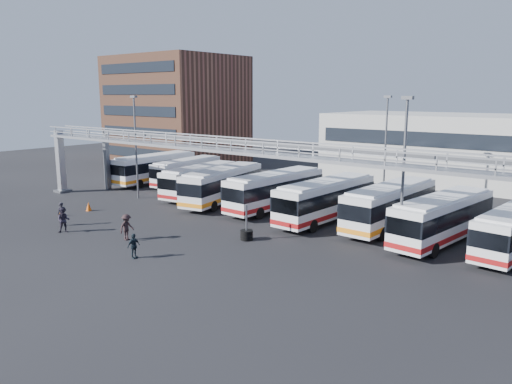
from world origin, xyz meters
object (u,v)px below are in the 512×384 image
Objects in this scene: bus_6 at (390,204)px; pedestrian_b at (64,220)px; pedestrian_a at (62,214)px; tire_stack at (247,234)px; pedestrian_c at (127,227)px; bus_2 at (201,179)px; cone_right at (89,206)px; light_pole_back at (386,143)px; bus_0 at (155,167)px; light_pole_mid at (404,168)px; bus_1 at (187,171)px; cone_left at (61,212)px; bus_7 at (443,217)px; bus_5 at (326,199)px; light_pole_left at (136,142)px; pedestrian_d at (134,246)px; bus_4 at (275,189)px; bus_3 at (223,184)px.

pedestrian_b is (-18.75, -16.60, -0.96)m from bus_6.
tire_stack is at bearing -42.08° from pedestrian_a.
pedestrian_c is (5.37, 1.75, 0.00)m from pedestrian_b.
cone_right is at bearing -113.37° from bus_2.
bus_0 is (-25.60, -7.04, -3.85)m from light_pole_back.
light_pole_mid reaches higher than pedestrian_c.
cone_left is (2.41, -17.21, -1.37)m from bus_1.
bus_6 reaches higher than bus_7.
tire_stack is at bearing -29.37° from bus_0.
light_pole_back reaches higher than bus_5.
light_pole_mid is 5.40× the size of pedestrian_a.
pedestrian_b is at bearing -129.63° from bus_5.
light_pole_left is 19.93m from pedestrian_d.
bus_6 is 11.68m from tire_stack.
cone_left is (-3.10, 1.66, -0.64)m from pedestrian_a.
bus_0 is at bearing 174.83° from bus_5.
pedestrian_d is 0.62× the size of tire_stack.
light_pole_mid is at bearing -24.54° from bus_1.
bus_6 is at bearing -48.86° from pedestrian_c.
light_pole_mid reaches higher than pedestrian_d.
bus_5 is 18.48× the size of cone_left.
bus_7 reaches higher than bus_2.
bus_4 is at bearing 45.82° from cone_left.
light_pole_back is at bearing 10.86° from pedestrian_b.
bus_5 is 21.22m from cone_right.
light_pole_back reaches higher than tire_stack.
bus_4 is 1.00× the size of bus_5.
cone_right is (-12.89, -10.81, -1.50)m from bus_4.
cone_right is (6.64, -13.31, -1.48)m from bus_0.
bus_4 is 9.96m from tire_stack.
bus_1 is 0.96× the size of bus_2.
bus_0 is 19.69m from bus_4.
pedestrian_a is (-9.95, -15.09, -0.95)m from bus_4.
light_pole_left is 20.36m from bus_5.
bus_0 is 20.05m from pedestrian_a.
bus_0 is 25.46m from bus_5.
bus_4 is (13.93, 4.46, -3.83)m from light_pole_left.
pedestrian_c is (-17.91, -13.42, -0.91)m from bus_7.
pedestrian_b is (-22.07, -10.64, -4.78)m from light_pole_mid.
light_pole_left is at bearing -167.29° from bus_3.
tire_stack is at bearing -99.14° from bus_5.
pedestrian_c reaches higher than pedestrian_a.
tire_stack is (4.08, -8.97, -1.46)m from bus_4.
bus_3 reaches higher than pedestrian_c.
bus_2 is 9.67m from bus_4.
bus_6 reaches higher than bus_0.
pedestrian_c reaches higher than pedestrian_d.
cone_left is (-13.05, -13.43, -1.59)m from bus_4.
bus_0 is 17.27m from cone_left.
light_pole_left is at bearing 177.95° from light_pole_mid.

